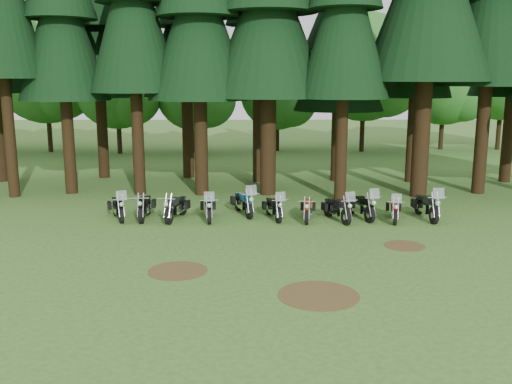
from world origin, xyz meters
TOP-DOWN VIEW (x-y plane):
  - ground at (0.00, 0.00)m, footprint 120.00×120.00m
  - pine_back_1 at (-9.26, 14.35)m, footprint 4.52×4.52m
  - pine_back_2 at (-4.38, 14.40)m, footprint 4.85×4.85m
  - pine_back_3 at (-0.37, 12.94)m, footprint 4.35×4.35m
  - pine_back_4 at (4.04, 13.25)m, footprint 4.94×4.94m
  - decid_1 at (-15.99, 25.76)m, footprint 7.91×7.69m
  - decid_2 at (-10.43, 24.78)m, footprint 6.72×6.53m
  - decid_3 at (-4.71, 25.13)m, footprint 6.12×5.95m
  - decid_4 at (1.58, 26.32)m, footprint 5.93×5.76m
  - decid_5 at (8.29, 25.71)m, footprint 8.45×8.21m
  - decid_6 at (14.85, 27.01)m, footprint 7.06×6.86m
  - decid_7 at (19.46, 26.83)m, footprint 8.44×8.20m
  - dirt_patch_0 at (-3.00, -2.00)m, footprint 1.80×1.80m
  - dirt_patch_1 at (4.50, 0.50)m, footprint 1.40×1.40m
  - dirt_patch_2 at (1.00, -4.00)m, footprint 2.20×2.20m
  - motorcycle_0 at (-6.22, 4.42)m, footprint 1.06×2.12m
  - motorcycle_1 at (-5.13, 4.48)m, footprint 0.32×2.27m
  - motorcycle_2 at (-3.84, 4.33)m, footprint 0.65×2.24m
  - motorcycle_3 at (-2.51, 4.27)m, footprint 0.52×2.18m
  - motorcycle_4 at (-1.10, 5.11)m, footprint 0.98×2.30m
  - motorcycle_5 at (0.14, 4.37)m, footprint 0.73×2.09m
  - motorcycle_6 at (1.51, 4.17)m, footprint 0.42×2.05m
  - motorcycle_7 at (2.70, 4.03)m, footprint 0.99×2.17m
  - motorcycle_8 at (3.69, 4.42)m, footprint 1.01×2.27m
  - motorcycle_9 at (5.01, 4.03)m, footprint 0.64×2.08m
  - motorcycle_10 at (6.39, 4.29)m, footprint 0.52×2.41m

SIDE VIEW (x-z plane):
  - ground at x=0.00m, z-range 0.00..0.00m
  - dirt_patch_0 at x=-3.00m, z-range 0.00..0.01m
  - dirt_patch_1 at x=4.50m, z-range 0.00..0.01m
  - dirt_patch_2 at x=1.00m, z-range 0.00..0.01m
  - motorcycle_6 at x=1.51m, z-range 0.01..0.84m
  - motorcycle_9 at x=5.01m, z-range -0.22..1.09m
  - motorcycle_5 at x=0.14m, z-range -0.22..1.10m
  - motorcycle_3 at x=-2.51m, z-range -0.23..1.14m
  - motorcycle_0 at x=-6.22m, z-range -0.23..1.15m
  - motorcycle_7 at x=2.70m, z-range -0.23..1.16m
  - motorcycle_2 at x=-3.84m, z-range 0.01..0.93m
  - motorcycle_1 at x=-5.13m, z-range 0.01..0.93m
  - motorcycle_8 at x=3.69m, z-range -0.24..1.21m
  - motorcycle_4 at x=-1.10m, z-range -0.24..1.22m
  - motorcycle_10 at x=6.39m, z-range -0.25..1.26m
  - decid_4 at x=1.58m, z-range 0.67..8.07m
  - decid_3 at x=-4.71m, z-range 0.69..8.34m
  - decid_2 at x=-10.43m, z-range 0.76..9.15m
  - decid_6 at x=14.85m, z-range 0.79..9.61m
  - decid_1 at x=-15.99m, z-range 0.89..10.77m
  - decid_7 at x=19.46m, z-range 0.95..11.50m
  - decid_5 at x=8.29m, z-range 0.95..11.51m
  - pine_back_4 at x=4.04m, z-range 1.36..15.14m
  - pine_back_3 at x=-0.37m, z-range 1.60..17.80m
  - pine_back_1 at x=-9.26m, z-range 1.60..17.82m
  - pine_back_2 at x=-4.38m, z-range 1.61..17.91m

